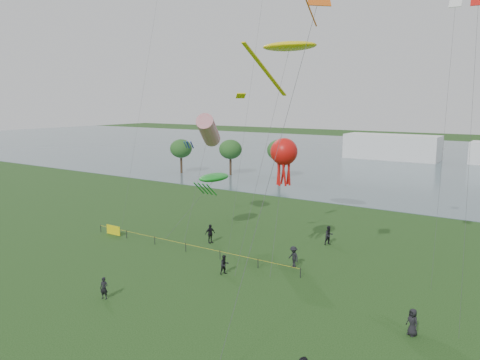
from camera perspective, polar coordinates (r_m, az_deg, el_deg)
The scene contains 16 objects.
ground_plane at distance 31.47m, azimuth -10.59°, elevation -17.15°, with size 400.00×400.00×0.00m, color #153310.
lake at distance 122.39m, azimuth 23.99°, elevation 2.19°, with size 400.00×120.00×0.08m, color slate.
pavilion_left at distance 119.79m, azimuth 18.01°, elevation 3.85°, with size 22.00×8.00×6.00m, color white.
trees at distance 88.50m, azimuth -0.95°, elevation 3.73°, with size 23.44×9.68×7.13m.
fence at distance 48.91m, azimuth -12.16°, elevation -6.67°, with size 24.07×0.07×1.05m.
spectator_a at distance 39.03m, azimuth -1.90°, elevation -10.28°, with size 0.79×0.61×1.62m, color black.
spectator_b at distance 40.79m, azimuth 6.54°, elevation -9.28°, with size 1.19×0.68×1.84m, color black.
spectator_c at distance 47.21m, azimuth -3.66°, elevation -6.54°, with size 1.13×0.47×1.92m, color black.
spectator_d at distance 31.42m, azimuth 20.28°, elevation -15.94°, with size 0.83×0.54×1.70m, color black.
spectator_f at distance 35.83m, azimuth -16.25°, elevation -12.54°, with size 0.59×0.39×1.61m, color black.
spectator_g at distance 47.39m, azimuth 10.79°, elevation -6.65°, with size 0.92×0.72×1.90m, color black.
kite_stingray at distance 44.30m, azimuth 5.96°, elevation 15.84°, with size 5.27×10.72×19.41m.
kite_windsock at distance 51.76m, azimuth -3.88°, elevation 6.05°, with size 4.31×8.93×12.85m.
kite_creature at distance 50.02m, azimuth -3.21°, elevation 0.29°, with size 3.92×6.99×6.44m.
kite_octopus at distance 40.06m, azimuth 5.38°, elevation 3.37°, with size 2.33×4.94×10.99m.
kite_delta at distance 27.89m, azimuth 8.80°, elevation 19.05°, with size 2.11×9.06×20.50m.
Camera 1 is at (19.85, -19.95, 14.10)m, focal length 35.00 mm.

